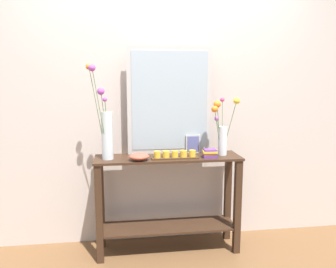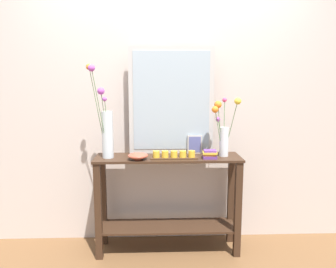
# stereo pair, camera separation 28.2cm
# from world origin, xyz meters

# --- Properties ---
(ground_plane) EXTENTS (7.00, 6.00, 0.02)m
(ground_plane) POSITION_xyz_m (0.00, 0.00, -0.01)
(ground_plane) COLOR brown
(wall_back) EXTENTS (6.40, 0.08, 2.70)m
(wall_back) POSITION_xyz_m (0.00, 0.29, 1.35)
(wall_back) COLOR beige
(wall_back) RESTS_ON ground
(console_table) EXTENTS (1.25, 0.35, 0.85)m
(console_table) POSITION_xyz_m (0.00, 0.00, 0.51)
(console_table) COLOR #382316
(console_table) RESTS_ON ground
(mirror_leaning) EXTENTS (0.75, 0.03, 0.93)m
(mirror_leaning) POSITION_xyz_m (0.04, 0.14, 1.32)
(mirror_leaning) COLOR #B7B2AD
(mirror_leaning) RESTS_ON console_table
(tall_vase_left) EXTENTS (0.19, 0.17, 0.77)m
(tall_vase_left) POSITION_xyz_m (-0.52, -0.03, 1.11)
(tall_vase_left) COLOR silver
(tall_vase_left) RESTS_ON console_table
(vase_right) EXTENTS (0.24, 0.20, 0.51)m
(vase_right) POSITION_xyz_m (0.47, -0.01, 1.08)
(vase_right) COLOR silver
(vase_right) RESTS_ON console_table
(candle_tray) EXTENTS (0.39, 0.09, 0.07)m
(candle_tray) POSITION_xyz_m (0.05, -0.08, 0.88)
(candle_tray) COLOR #472D1C
(candle_tray) RESTS_ON console_table
(picture_frame_small) EXTENTS (0.13, 0.01, 0.16)m
(picture_frame_small) POSITION_xyz_m (0.24, 0.11, 0.93)
(picture_frame_small) COLOR #B7B2AD
(picture_frame_small) RESTS_ON console_table
(decorative_bowl) EXTENTS (0.17, 0.17, 0.06)m
(decorative_bowl) POSITION_xyz_m (-0.25, -0.10, 0.88)
(decorative_bowl) COLOR #B24C38
(decorative_bowl) RESTS_ON console_table
(book_stack) EXTENTS (0.13, 0.10, 0.07)m
(book_stack) POSITION_xyz_m (0.35, -0.08, 0.89)
(book_stack) COLOR #663884
(book_stack) RESTS_ON console_table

